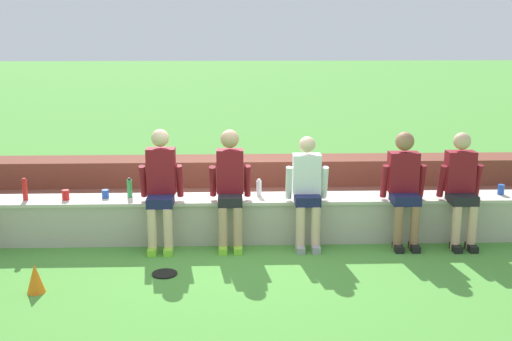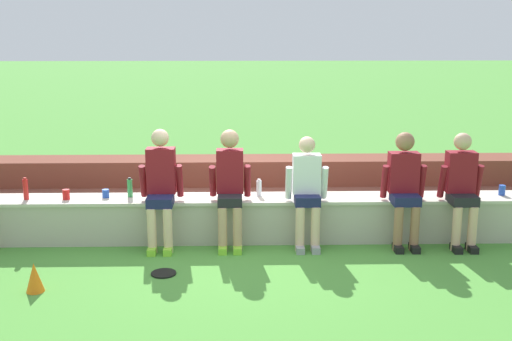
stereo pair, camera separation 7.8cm
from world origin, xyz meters
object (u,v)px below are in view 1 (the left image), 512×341
(person_left_of_center, at_px, (161,185))
(plastic_cup_right_end, at_px, (501,189))
(plastic_cup_middle, at_px, (105,194))
(frisbee, at_px, (165,274))
(water_bottle_center_gap, at_px, (259,188))
(person_far_right, at_px, (404,184))
(water_bottle_near_left, at_px, (130,188))
(plastic_cup_left_end, at_px, (66,195))
(water_bottle_mid_left, at_px, (25,190))
(sports_cone, at_px, (35,278))
(person_rightmost_edge, at_px, (461,186))
(person_right_of_center, at_px, (307,189))
(person_center, at_px, (230,184))

(person_left_of_center, distance_m, plastic_cup_right_end, 4.31)
(plastic_cup_middle, xyz_separation_m, frisbee, (0.84, -1.16, -0.60))
(water_bottle_center_gap, bearing_deg, person_far_right, -9.92)
(water_bottle_near_left, xyz_separation_m, plastic_cup_left_end, (-0.78, -0.10, -0.05))
(plastic_cup_middle, bearing_deg, frisbee, -54.00)
(plastic_cup_left_end, bearing_deg, person_far_right, -2.83)
(plastic_cup_right_end, distance_m, plastic_cup_middle, 5.03)
(water_bottle_mid_left, height_order, sports_cone, water_bottle_mid_left)
(plastic_cup_right_end, bearing_deg, water_bottle_center_gap, 179.35)
(person_rightmost_edge, distance_m, frisbee, 3.73)
(person_rightmost_edge, relative_size, plastic_cup_middle, 13.43)
(person_far_right, xyz_separation_m, plastic_cup_left_end, (-4.18, 0.21, -0.15))
(person_right_of_center, xyz_separation_m, plastic_cup_middle, (-2.50, 0.30, -0.12))
(person_far_right, bearing_deg, water_bottle_mid_left, 177.41)
(person_far_right, distance_m, frisbee, 3.09)
(water_bottle_center_gap, height_order, sports_cone, water_bottle_center_gap)
(plastic_cup_left_end, bearing_deg, water_bottle_mid_left, 179.43)
(person_left_of_center, bearing_deg, plastic_cup_right_end, 3.41)
(person_center, xyz_separation_m, water_bottle_mid_left, (-2.54, 0.19, -0.10))
(water_bottle_mid_left, relative_size, plastic_cup_left_end, 2.22)
(water_bottle_center_gap, xyz_separation_m, sports_cone, (-2.35, -1.62, -0.51))
(person_right_of_center, distance_m, person_far_right, 1.20)
(person_left_of_center, relative_size, sports_cone, 4.70)
(water_bottle_near_left, relative_size, plastic_cup_right_end, 1.92)
(person_right_of_center, height_order, person_far_right, person_far_right)
(person_far_right, xyz_separation_m, person_rightmost_edge, (0.70, -0.03, -0.02))
(water_bottle_mid_left, bearing_deg, person_left_of_center, -6.48)
(person_rightmost_edge, height_order, frisbee, person_rightmost_edge)
(frisbee, relative_size, sports_cone, 0.89)
(person_far_right, xyz_separation_m, water_bottle_mid_left, (-4.67, 0.21, -0.08))
(person_center, distance_m, plastic_cup_middle, 1.60)
(person_center, xyz_separation_m, person_right_of_center, (0.94, -0.04, -0.05))
(water_bottle_mid_left, xyz_separation_m, plastic_cup_left_end, (0.50, -0.00, -0.07))
(person_left_of_center, relative_size, person_right_of_center, 1.07)
(plastic_cup_right_end, distance_m, sports_cone, 5.70)
(person_left_of_center, relative_size, plastic_cup_middle, 13.93)
(water_bottle_mid_left, height_order, plastic_cup_right_end, water_bottle_mid_left)
(water_bottle_mid_left, distance_m, water_bottle_center_gap, 2.90)
(person_left_of_center, bearing_deg, person_center, 0.40)
(plastic_cup_left_end, relative_size, plastic_cup_middle, 1.20)
(water_bottle_near_left, distance_m, plastic_cup_left_end, 0.78)
(person_rightmost_edge, bearing_deg, person_right_of_center, 179.72)
(person_left_of_center, bearing_deg, water_bottle_near_left, 146.16)
(plastic_cup_right_end, xyz_separation_m, plastic_cup_left_end, (-5.50, -0.07, -0.00))
(person_center, xyz_separation_m, plastic_cup_right_end, (3.46, 0.25, -0.16))
(person_right_of_center, bearing_deg, person_center, 177.45)
(plastic_cup_right_end, bearing_deg, frisbee, -164.54)
(plastic_cup_left_end, distance_m, sports_cone, 1.59)
(plastic_cup_left_end, bearing_deg, person_center, -5.09)
(person_center, bearing_deg, frisbee, -128.55)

